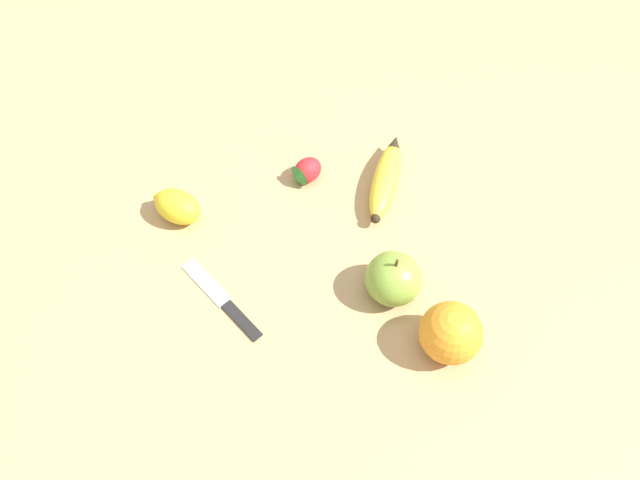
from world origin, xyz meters
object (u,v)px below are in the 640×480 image
Objects in this scene: paring_knife at (224,301)px; orange at (451,333)px; lemon at (177,206)px; apple at (394,279)px; strawberry at (306,171)px; banana at (386,179)px.

orange is at bearing -54.95° from paring_knife.
lemon is at bearing 75.63° from paring_knife.
orange is at bearing -133.50° from apple.
strawberry is 0.25m from apple.
lemon reaches higher than strawberry.
apple is (0.08, 0.08, -0.01)m from orange.
strawberry is at bearing 20.58° from paring_knife.
apple reaches higher than paring_knife.
apple reaches higher than lemon.
orange is 0.94× the size of lemon.
apple is 0.95× the size of lemon.
orange is 0.99× the size of apple.
banana is 0.13m from strawberry.
apple is at bearing 46.50° from orange.
banana reaches higher than paring_knife.
apple reaches higher than strawberry.
orange is 1.30× the size of strawberry.
strawberry is at bearing 38.72° from apple.
lemon is (-0.10, 0.32, 0.01)m from banana.
orange is (-0.27, -0.10, 0.02)m from banana.
banana is 1.25× the size of paring_knife.
apple is 0.35m from lemon.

